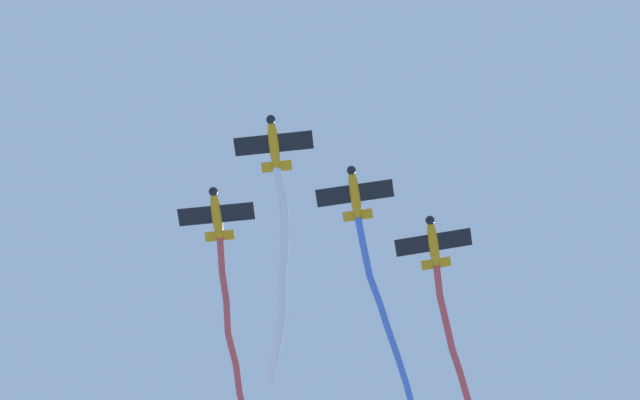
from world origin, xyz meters
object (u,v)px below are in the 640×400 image
object	(u,v)px
airplane_right_wing	(217,214)
airplane_slot	(433,242)
airplane_lead	(274,143)
airplane_left_wing	(355,193)

from	to	relation	value
airplane_right_wing	airplane_slot	size ratio (longest dim) A/B	1.03
airplane_lead	airplane_slot	xyz separation A→B (m)	(-18.02, -0.57, -0.30)
airplane_lead	airplane_left_wing	size ratio (longest dim) A/B	1.02
airplane_left_wing	airplane_right_wing	distance (m)	13.40
airplane_slot	airplane_lead	bearing A→B (deg)	-47.57
airplane_left_wing	airplane_right_wing	xyz separation A→B (m)	(10.23, -8.65, 0.30)
airplane_lead	airplane_left_wing	distance (m)	9.01
airplane_lead	airplane_right_wing	distance (m)	9.02
airplane_left_wing	airplane_lead	bearing A→B (deg)	-48.90
airplane_lead	airplane_slot	distance (m)	18.03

